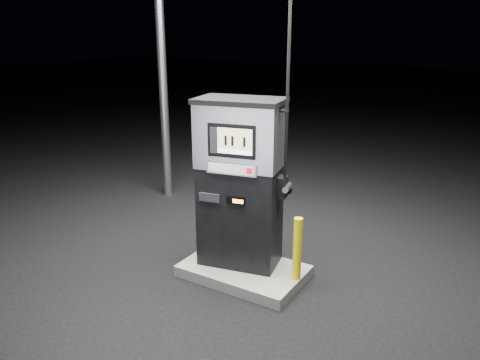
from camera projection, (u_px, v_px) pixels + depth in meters
The scene contains 5 objects.
ground at pixel (244, 276), 6.32m from camera, with size 80.00×80.00×0.00m, color black.
pump_island at pixel (244, 271), 6.30m from camera, with size 1.60×1.00×0.15m, color #60605B.
fuel_dispenser at pixel (240, 182), 6.06m from camera, with size 1.28×0.87×4.61m.
bollard_left at pixel (203, 226), 6.26m from camera, with size 0.14×0.14×1.03m, color yellow.
bollard_right at pixel (297, 249), 5.83m from camera, with size 0.11×0.11×0.83m, color yellow.
Camera 1 is at (2.92, -4.81, 3.16)m, focal length 35.00 mm.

